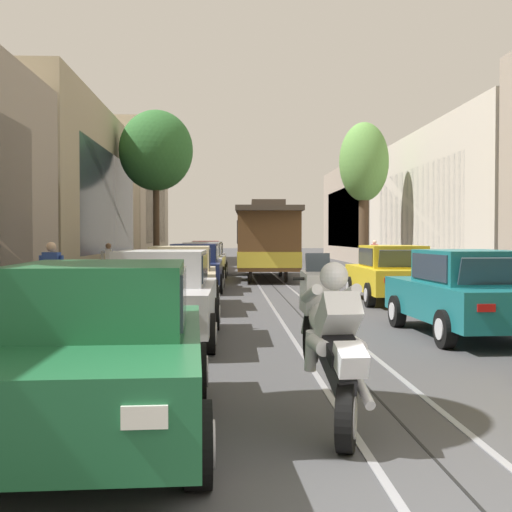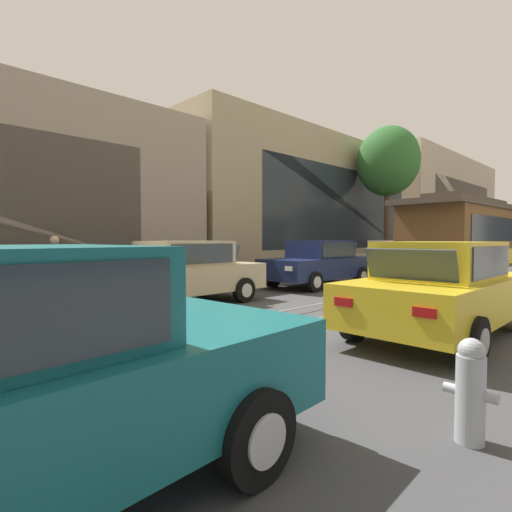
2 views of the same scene
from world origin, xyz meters
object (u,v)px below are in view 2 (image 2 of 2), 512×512
at_px(parked_car_yellow_mid_right, 442,289).
at_px(pedestrian_on_left_pavement, 301,255).
at_px(pedestrian_on_right_pavement, 55,264).
at_px(street_tree_kerb_left_second, 388,162).
at_px(cable_car_trolley, 467,238).
at_px(fire_hydrant, 470,390).
at_px(parked_car_navy_fourth_left, 319,263).
at_px(parked_car_silver_sixth_left, 439,255).
at_px(parked_car_red_far_left, 468,252).
at_px(parked_car_silver_fifth_left, 393,258).
at_px(parked_car_beige_mid_left, 182,272).

bearing_deg(parked_car_yellow_mid_right, pedestrian_on_left_pavement, 140.15).
height_order(parked_car_yellow_mid_right, pedestrian_on_right_pavement, pedestrian_on_right_pavement).
bearing_deg(street_tree_kerb_left_second, parked_car_yellow_mid_right, -59.85).
relative_size(cable_car_trolley, pedestrian_on_left_pavement, 5.83).
xyz_separation_m(pedestrian_on_left_pavement, fire_hydrant, (10.58, -11.04, -0.46)).
relative_size(parked_car_navy_fourth_left, parked_car_yellow_mid_right, 1.00).
xyz_separation_m(parked_car_navy_fourth_left, parked_car_silver_sixth_left, (0.12, 10.52, 0.00)).
xyz_separation_m(parked_car_silver_sixth_left, parked_car_red_far_left, (-0.24, 5.37, 0.00)).
relative_size(parked_car_silver_fifth_left, parked_car_yellow_mid_right, 1.01).
bearing_deg(parked_car_navy_fourth_left, parked_car_silver_fifth_left, 89.41).
relative_size(parked_car_navy_fourth_left, pedestrian_on_right_pavement, 2.56).
bearing_deg(parked_car_beige_mid_left, fire_hydrant, -16.71).
distance_m(parked_car_navy_fourth_left, pedestrian_on_right_pavement, 8.12).
bearing_deg(fire_hydrant, cable_car_trolley, 107.23).
bearing_deg(parked_car_beige_mid_left, parked_car_silver_fifth_left, 89.21).
height_order(street_tree_kerb_left_second, cable_car_trolley, street_tree_kerb_left_second).
height_order(parked_car_silver_sixth_left, fire_hydrant, parked_car_silver_sixth_left).
height_order(parked_car_beige_mid_left, pedestrian_on_left_pavement, parked_car_beige_mid_left).
height_order(parked_car_beige_mid_left, street_tree_kerb_left_second, street_tree_kerb_left_second).
xyz_separation_m(parked_car_silver_fifth_left, pedestrian_on_right_pavement, (-2.87, -13.05, 0.17)).
bearing_deg(parked_car_beige_mid_left, pedestrian_on_right_pavement, -142.78).
bearing_deg(parked_car_red_far_left, parked_car_beige_mid_left, -89.94).
distance_m(parked_car_red_far_left, pedestrian_on_left_pavement, 13.00).
distance_m(street_tree_kerb_left_second, pedestrian_on_right_pavement, 17.64).
bearing_deg(pedestrian_on_right_pavement, parked_car_beige_mid_left, 37.22).
xyz_separation_m(parked_car_beige_mid_left, parked_car_navy_fourth_left, (0.10, 5.55, 0.00)).
bearing_deg(parked_car_yellow_mid_right, cable_car_trolley, 105.21).
bearing_deg(street_tree_kerb_left_second, fire_hydrant, -61.20).
xyz_separation_m(parked_car_beige_mid_left, pedestrian_on_right_pavement, (-2.72, -2.07, 0.17)).
xyz_separation_m(parked_car_red_far_left, parked_car_yellow_mid_right, (5.78, -20.17, 0.00)).
distance_m(parked_car_navy_fourth_left, parked_car_silver_sixth_left, 10.52).
bearing_deg(parked_car_beige_mid_left, parked_car_yellow_mid_right, 12.42).
relative_size(parked_car_beige_mid_left, pedestrian_on_right_pavement, 2.57).
bearing_deg(fire_hydrant, parked_car_silver_fifth_left, 118.25).
bearing_deg(street_tree_kerb_left_second, pedestrian_on_right_pavement, -91.94).
bearing_deg(parked_car_beige_mid_left, parked_car_red_far_left, 90.06).
height_order(parked_car_silver_fifth_left, parked_car_yellow_mid_right, same).
bearing_deg(fire_hydrant, street_tree_kerb_left_second, 118.80).
bearing_deg(parked_car_yellow_mid_right, pedestrian_on_right_pavement, -158.52).
bearing_deg(cable_car_trolley, parked_car_silver_sixth_left, 122.00).
relative_size(parked_car_navy_fourth_left, fire_hydrant, 5.21).
xyz_separation_m(parked_car_navy_fourth_left, street_tree_kerb_left_second, (-2.24, 9.32, 5.05)).
relative_size(parked_car_beige_mid_left, street_tree_kerb_left_second, 0.56).
distance_m(parked_car_red_far_left, cable_car_trolley, 10.13).
height_order(parked_car_red_far_left, fire_hydrant, parked_car_red_far_left).
bearing_deg(pedestrian_on_right_pavement, parked_car_red_far_left, 83.45).
xyz_separation_m(parked_car_silver_fifth_left, parked_car_silver_sixth_left, (0.06, 5.07, 0.00)).
relative_size(parked_car_silver_fifth_left, pedestrian_on_right_pavement, 2.58).
distance_m(parked_car_silver_fifth_left, parked_car_red_far_left, 10.45).
height_order(cable_car_trolley, pedestrian_on_right_pavement, cable_car_trolley).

